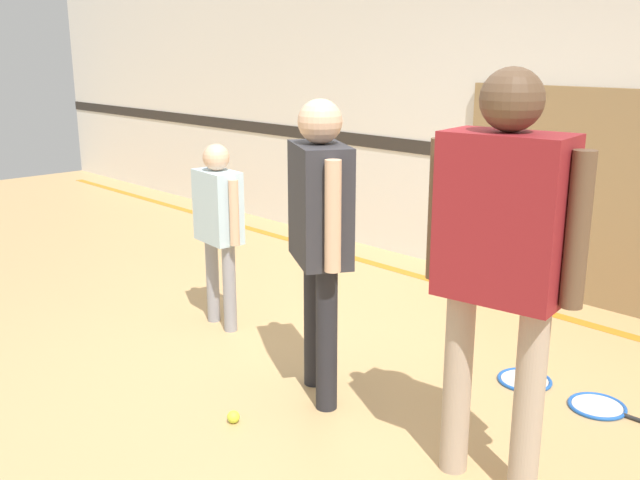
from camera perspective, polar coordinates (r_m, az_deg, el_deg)
ground_plane at (r=4.13m, az=-2.26°, el=-11.83°), size 16.00×16.00×0.00m
wall_back at (r=5.76m, az=17.88°, el=11.62°), size 16.00×0.07×3.20m
floor_stripe at (r=5.67m, az=14.34°, el=-4.65°), size 14.40×0.10×0.01m
person_instructor at (r=3.72m, az=0.00°, el=1.66°), size 0.55×0.45×1.63m
person_student_left at (r=4.83m, az=-8.14°, el=1.92°), size 0.48×0.23×1.27m
person_student_right at (r=2.99m, az=14.38°, el=0.02°), size 0.68×0.35×1.80m
racket_spare_on_floor at (r=4.36m, az=16.05°, el=-10.79°), size 0.43×0.52×0.03m
racket_second_spare at (r=4.20m, az=21.49°, el=-12.32°), size 0.50×0.32×0.03m
tennis_ball_near_instructor at (r=3.81m, az=-6.94°, el=-13.87°), size 0.07×0.07×0.07m
tennis_ball_by_spare_racket at (r=4.55m, az=16.60°, el=-9.39°), size 0.07×0.07×0.07m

